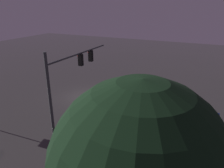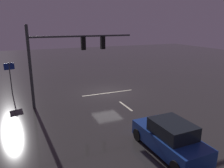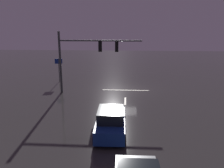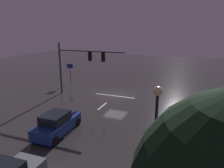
% 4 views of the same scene
% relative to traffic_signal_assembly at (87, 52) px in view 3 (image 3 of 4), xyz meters
% --- Properties ---
extents(ground_plane, '(80.00, 80.00, 0.00)m').
position_rel_traffic_signal_assembly_xyz_m(ground_plane, '(-3.93, -1.48, -4.22)').
color(ground_plane, '#2D2B2B').
extents(traffic_signal_assembly, '(8.31, 0.47, 6.24)m').
position_rel_traffic_signal_assembly_xyz_m(traffic_signal_assembly, '(0.00, 0.00, 0.00)').
color(traffic_signal_assembly, '#383A3D').
rests_on(traffic_signal_assembly, ground_plane).
extents(lane_dash_far, '(0.16, 2.20, 0.01)m').
position_rel_traffic_signal_assembly_xyz_m(lane_dash_far, '(-3.93, 2.52, -4.21)').
color(lane_dash_far, beige).
rests_on(lane_dash_far, ground_plane).
extents(lane_dash_mid, '(0.16, 2.20, 0.01)m').
position_rel_traffic_signal_assembly_xyz_m(lane_dash_mid, '(-3.93, 8.52, -4.21)').
color(lane_dash_mid, beige).
rests_on(lane_dash_mid, ground_plane).
extents(stop_bar, '(5.00, 0.16, 0.01)m').
position_rel_traffic_signal_assembly_xyz_m(stop_bar, '(-3.93, -1.19, -4.21)').
color(stop_bar, beige).
rests_on(stop_bar, ground_plane).
extents(car_approaching, '(1.97, 4.40, 1.70)m').
position_rel_traffic_signal_assembly_xyz_m(car_approaching, '(-3.06, 9.13, -3.42)').
color(car_approaching, navy).
rests_on(car_approaching, ground_plane).
extents(route_sign, '(0.89, 0.28, 2.90)m').
position_rel_traffic_signal_assembly_xyz_m(route_sign, '(4.33, -4.61, -2.13)').
color(route_sign, '#383A3D').
rests_on(route_sign, ground_plane).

